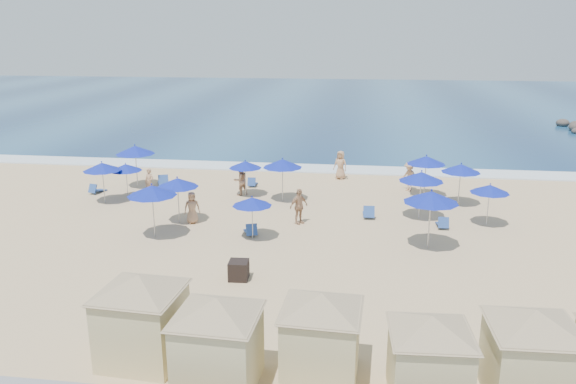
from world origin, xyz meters
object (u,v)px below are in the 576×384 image
object	(u,v)px
cabana_3	(430,347)
umbrella_7	(282,163)
cabana_4	(532,344)
beachgoer_5	(192,208)
umbrella_1	(102,167)
umbrella_5	(177,183)
umbrella_4	(245,165)
umbrella_8	(421,177)
umbrella_9	(426,160)
beachgoer_0	(149,182)
umbrella_10	(490,189)
umbrella_6	(252,202)
beachgoer_3	(409,176)
beachgoer_1	(240,180)
beachgoer_4	(340,165)
umbrella_12	(461,168)
umbrella_11	(431,197)
trash_bin	(239,270)
umbrella_3	(152,191)
umbrella_2	(135,150)
beachgoer_2	(299,206)
cabana_1	(218,331)
cabana_2	(321,324)
umbrella_0	(126,167)
cabana_0	(141,307)

from	to	relation	value
cabana_3	umbrella_7	xyz separation A→B (m)	(-6.33, 17.41, 0.67)
cabana_4	beachgoer_5	bearing A→B (deg)	135.66
umbrella_1	umbrella_5	world-z (taller)	umbrella_5
umbrella_4	umbrella_8	size ratio (longest dim) A/B	0.84
umbrella_9	beachgoer_5	bearing A→B (deg)	-152.10
umbrella_4	umbrella_9	size ratio (longest dim) A/B	0.86
beachgoer_0	umbrella_10	bearing A→B (deg)	5.96
umbrella_6	umbrella_9	size ratio (longest dim) A/B	0.83
umbrella_1	beachgoer_3	size ratio (longest dim) A/B	1.33
beachgoer_1	beachgoer_4	world-z (taller)	beachgoer_4
umbrella_5	beachgoer_3	bearing A→B (deg)	32.30
cabana_4	umbrella_12	xyz separation A→B (m)	(0.94, 17.59, 0.47)
umbrella_11	cabana_4	bearing A→B (deg)	-82.40
cabana_3	umbrella_8	bearing A→B (deg)	85.74
trash_bin	umbrella_3	xyz separation A→B (m)	(-4.96, 4.11, 1.89)
beachgoer_0	beachgoer_3	xyz separation A→B (m)	(15.25, 3.06, 0.09)
umbrella_5	umbrella_7	xyz separation A→B (m)	(4.66, 4.45, 0.11)
umbrella_2	beachgoer_2	size ratio (longest dim) A/B	1.50
umbrella_5	beachgoer_0	bearing A→B (deg)	126.03
umbrella_3	cabana_1	bearing A→B (deg)	-61.43
umbrella_4	umbrella_8	xyz separation A→B (m)	(9.76, -2.94, 0.35)
umbrella_10	cabana_4	bearing A→B (deg)	-97.27
umbrella_7	beachgoer_3	bearing A→B (deg)	23.11
umbrella_4	umbrella_5	bearing A→B (deg)	-114.59
umbrella_3	umbrella_4	bearing A→B (deg)	68.84
umbrella_9	umbrella_4	bearing A→B (deg)	-173.42
cabana_2	umbrella_11	size ratio (longest dim) A/B	1.61
umbrella_3	umbrella_12	distance (m)	16.63
trash_bin	beachgoer_2	distance (m)	7.11
umbrella_0	umbrella_10	xyz separation A→B (m)	(19.75, -2.20, 0.06)
umbrella_11	beachgoer_4	bearing A→B (deg)	110.56
cabana_3	umbrella_7	world-z (taller)	cabana_3
cabana_0	cabana_4	size ratio (longest dim) A/B	1.03
umbrella_9	cabana_1	bearing A→B (deg)	-110.76
umbrella_2	umbrella_7	size ratio (longest dim) A/B	1.07
umbrella_7	umbrella_5	bearing A→B (deg)	-136.35
umbrella_6	umbrella_8	xyz separation A→B (m)	(7.97, 4.08, 0.42)
umbrella_6	beachgoer_4	xyz separation A→B (m)	(3.56, 11.76, -0.88)
umbrella_1	cabana_2	bearing A→B (deg)	-48.21
beachgoer_5	beachgoer_1	bearing A→B (deg)	54.34
umbrella_4	umbrella_9	bearing A→B (deg)	6.58
umbrella_9	umbrella_12	xyz separation A→B (m)	(1.74, -1.40, -0.09)
umbrella_8	umbrella_7	bearing A→B (deg)	163.41
beachgoer_5	umbrella_9	bearing A→B (deg)	5.97
umbrella_2	umbrella_8	world-z (taller)	umbrella_2
cabana_1	umbrella_3	size ratio (longest dim) A/B	1.74
cabana_2	umbrella_7	distance (m)	17.07
umbrella_4	beachgoer_2	xyz separation A→B (m)	(3.67, -4.55, -0.99)
cabana_0	umbrella_10	world-z (taller)	cabana_0
umbrella_0	beachgoer_5	bearing A→B (deg)	-37.10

